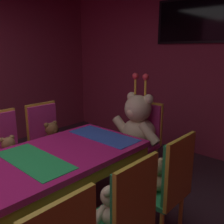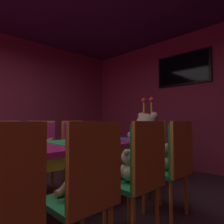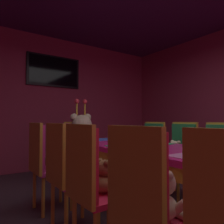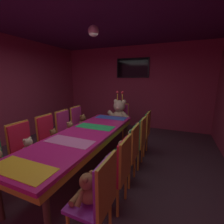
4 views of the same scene
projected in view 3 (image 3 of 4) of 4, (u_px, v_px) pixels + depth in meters
name	position (u px, v px, depth m)	size (l,w,h in m)	color
wall_back	(52.00, 102.00, 4.75)	(5.20, 0.12, 2.80)	#99334C
banquet_table	(171.00, 158.00, 2.11)	(0.90, 2.88, 0.75)	#C61E72
chair_left_1	(145.00, 201.00, 1.15)	(0.42, 0.41, 0.98)	red
teddy_left_1	(164.00, 198.00, 1.23)	(0.23, 0.30, 0.28)	beige
chair_left_2	(89.00, 177.00, 1.61)	(0.42, 0.41, 0.98)	red
teddy_left_2	(105.00, 178.00, 1.69)	(0.21, 0.27, 0.26)	brown
chair_left_3	(63.00, 166.00, 2.04)	(0.42, 0.41, 0.98)	#CC338C
teddy_left_3	(77.00, 165.00, 2.12)	(0.23, 0.30, 0.29)	#9E7247
chair_left_4	(42.00, 157.00, 2.48)	(0.42, 0.41, 0.98)	#CC338C
teddy_left_4	(55.00, 156.00, 2.56)	(0.26, 0.34, 0.32)	brown
chair_right_2	(219.00, 156.00, 2.60)	(0.42, 0.41, 0.98)	#268C4C
teddy_right_2	(212.00, 159.00, 2.52)	(0.22, 0.28, 0.26)	tan
chair_right_3	(182.00, 150.00, 3.05)	(0.42, 0.41, 0.98)	#268C4C
teddy_right_3	(175.00, 153.00, 2.97)	(0.23, 0.30, 0.28)	beige
chair_right_4	(152.00, 147.00, 3.51)	(0.42, 0.41, 0.98)	#268C4C
teddy_right_4	(145.00, 148.00, 3.43)	(0.23, 0.30, 0.28)	tan
throne_chair	(77.00, 145.00, 3.73)	(0.41, 0.42, 0.98)	#CC338C
king_teddy_bear	(82.00, 137.00, 3.59)	(0.70, 0.54, 0.90)	beige
wall_tv	(54.00, 71.00, 4.70)	(1.13, 0.06, 0.65)	black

